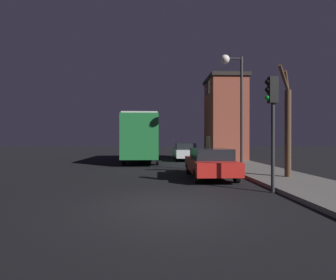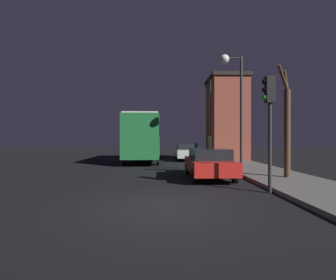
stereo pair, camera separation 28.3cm
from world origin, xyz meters
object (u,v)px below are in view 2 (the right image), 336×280
traffic_light (269,109)px  bare_tree (287,124)px  car_mid_lane (186,151)px  bus (144,135)px  streetlamp (233,86)px  car_near_lane (209,162)px

traffic_light → bare_tree: size_ratio=0.81×
car_mid_lane → bus: bearing=-161.7°
bus → car_mid_lane: bus is taller
streetlamp → bare_tree: (1.77, -2.34, -2.19)m
bare_tree → car_mid_lane: bare_tree is taller
traffic_light → bus: size_ratio=0.44×
bus → car_near_lane: bearing=-68.3°
streetlamp → bare_tree: bearing=-52.9°
streetlamp → bus: 9.63m
car_near_lane → car_mid_lane: (-0.09, 10.44, 0.04)m
bus → car_mid_lane: size_ratio=1.97×
streetlamp → car_near_lane: bearing=-135.0°
traffic_light → car_mid_lane: (-1.53, 13.91, -2.09)m
car_near_lane → car_mid_lane: size_ratio=0.97×
bus → car_near_lane: bus is taller
streetlamp → bus: streetlamp is taller
traffic_light → car_mid_lane: size_ratio=0.87×
streetlamp → bare_tree: 3.66m
streetlamp → car_near_lane: 4.54m
traffic_light → bare_tree: bare_tree is taller
streetlamp → car_near_lane: streetlamp is taller
bare_tree → car_mid_lane: 11.84m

